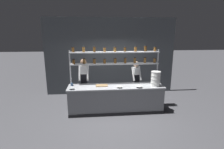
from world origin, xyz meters
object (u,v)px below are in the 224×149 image
chef_center (136,79)px  prep_bowl_near_left (139,87)px  chef_left (84,79)px  container_stack (156,79)px  spice_shelf_unit (115,59)px  prep_bowl_center_back (119,87)px  serving_cup_front (72,84)px  cutting_board (102,85)px  prep_bowl_center_front (72,89)px

chef_center → prep_bowl_near_left: (-0.12, -0.98, 0.02)m
chef_left → container_stack: chef_left is taller
chef_center → prep_bowl_near_left: size_ratio=7.21×
spice_shelf_unit → chef_left: size_ratio=1.77×
prep_bowl_center_back → chef_center: bearing=51.1°
prep_bowl_near_left → serving_cup_front: size_ratio=2.47×
cutting_board → prep_bowl_center_back: (0.56, -0.28, 0.01)m
prep_bowl_near_left → serving_cup_front: (-2.21, 0.41, 0.02)m
chef_left → serving_cup_front: (-0.38, -0.48, -0.06)m
prep_bowl_center_front → chef_left: bearing=68.6°
spice_shelf_unit → container_stack: size_ratio=6.24×
prep_bowl_center_front → container_stack: bearing=2.5°
cutting_board → prep_bowl_center_front: size_ratio=2.20×
prep_bowl_center_back → serving_cup_front: (-1.56, 0.38, 0.02)m
chef_center → prep_bowl_center_back: 1.22m
container_stack → serving_cup_front: 2.83m
cutting_board → prep_bowl_center_front: prep_bowl_center_front is taller
chef_center → prep_bowl_near_left: bearing=-114.2°
prep_bowl_near_left → prep_bowl_center_back: bearing=177.3°
prep_bowl_center_front → spice_shelf_unit: bearing=21.4°
serving_cup_front → spice_shelf_unit: bearing=6.6°
spice_shelf_unit → container_stack: bearing=-18.6°
spice_shelf_unit → prep_bowl_center_front: size_ratio=17.07×
chef_center → container_stack: bearing=-77.4°
chef_left → container_stack: bearing=-15.5°
spice_shelf_unit → container_stack: 1.53m
container_stack → cutting_board: size_ratio=1.24×
prep_bowl_center_back → serving_cup_front: bearing=166.3°
spice_shelf_unit → serving_cup_front: spice_shelf_unit is taller
prep_bowl_center_front → prep_bowl_center_back: size_ratio=0.92×
spice_shelf_unit → prep_bowl_center_front: spice_shelf_unit is taller
container_stack → prep_bowl_center_front: bearing=-177.5°
chef_left → cutting_board: chef_left is taller
chef_left → cutting_board: size_ratio=4.39×
chef_center → cutting_board: size_ratio=4.07×
chef_left → prep_bowl_near_left: bearing=-24.3°
spice_shelf_unit → chef_center: size_ratio=1.90×
chef_left → serving_cup_front: size_ratio=19.16×
chef_left → prep_bowl_near_left: size_ratio=7.77×
prep_bowl_near_left → prep_bowl_center_front: bearing=179.5°
spice_shelf_unit → cutting_board: spice_shelf_unit is taller
chef_left → chef_center: (1.95, 0.09, -0.09)m
chef_center → prep_bowl_center_front: 2.48m
chef_center → container_stack: 1.00m
chef_left → chef_center: 1.95m
cutting_board → container_stack: bearing=-5.4°
chef_center → serving_cup_front: 2.40m
chef_left → prep_bowl_center_back: size_ratio=8.89×
prep_bowl_center_back → serving_cup_front: serving_cup_front is taller
container_stack → serving_cup_front: container_stack is taller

